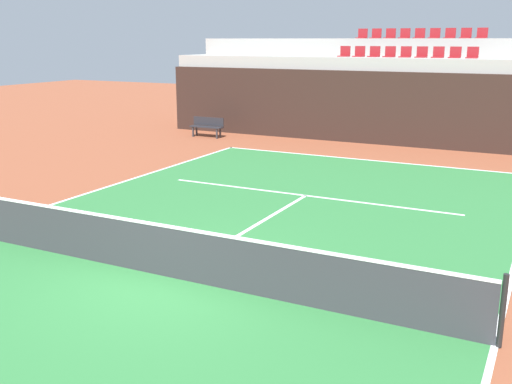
# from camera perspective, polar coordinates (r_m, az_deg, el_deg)

# --- Properties ---
(ground_plane) EXTENTS (80.00, 80.00, 0.00)m
(ground_plane) POSITION_cam_1_polar(r_m,az_deg,el_deg) (10.85, -8.33, -8.06)
(ground_plane) COLOR brown
(court_surface) EXTENTS (11.00, 24.00, 0.01)m
(court_surface) POSITION_cam_1_polar(r_m,az_deg,el_deg) (10.85, -8.33, -8.04)
(court_surface) COLOR #2D7238
(court_surface) RESTS_ON ground_plane
(baseline_far) EXTENTS (11.00, 0.10, 0.00)m
(baseline_far) POSITION_cam_1_polar(r_m,az_deg,el_deg) (21.33, 10.46, 3.04)
(baseline_far) COLOR white
(baseline_far) RESTS_ON court_surface
(sideline_right) EXTENTS (0.10, 24.00, 0.00)m
(sideline_right) POSITION_cam_1_polar(r_m,az_deg,el_deg) (9.12, 21.84, -13.47)
(sideline_right) COLOR white
(sideline_right) RESTS_ON court_surface
(service_line_far) EXTENTS (8.26, 0.10, 0.00)m
(service_line_far) POSITION_cam_1_polar(r_m,az_deg,el_deg) (16.21, 4.77, -0.34)
(service_line_far) COLOR white
(service_line_far) RESTS_ON court_surface
(centre_service_line) EXTENTS (0.10, 6.40, 0.00)m
(centre_service_line) POSITION_cam_1_polar(r_m,az_deg,el_deg) (13.42, -0.45, -3.43)
(centre_service_line) COLOR white
(centre_service_line) RESTS_ON court_surface
(back_wall) EXTENTS (20.44, 0.30, 2.89)m
(back_wall) POSITION_cam_1_polar(r_m,az_deg,el_deg) (24.43, 12.99, 7.73)
(back_wall) COLOR black
(back_wall) RESTS_ON ground_plane
(stands_tier_lower) EXTENTS (20.44, 2.40, 3.40)m
(stands_tier_lower) POSITION_cam_1_polar(r_m,az_deg,el_deg) (25.71, 13.78, 8.58)
(stands_tier_lower) COLOR #9E9E99
(stands_tier_lower) RESTS_ON ground_plane
(stands_tier_upper) EXTENTS (20.44, 2.40, 4.16)m
(stands_tier_upper) POSITION_cam_1_polar(r_m,az_deg,el_deg) (28.01, 15.00, 9.72)
(stands_tier_upper) COLOR #9E9E99
(stands_tier_upper) RESTS_ON ground_plane
(seating_row_lower) EXTENTS (5.64, 0.44, 0.44)m
(seating_row_lower) POSITION_cam_1_polar(r_m,az_deg,el_deg) (25.69, 14.08, 12.64)
(seating_row_lower) COLOR maroon
(seating_row_lower) RESTS_ON stands_tier_lower
(seating_row_upper) EXTENTS (5.64, 0.44, 0.44)m
(seating_row_upper) POSITION_cam_1_polar(r_m,az_deg,el_deg) (28.03, 15.34, 14.22)
(seating_row_upper) COLOR maroon
(seating_row_upper) RESTS_ON stands_tier_upper
(tennis_net) EXTENTS (11.08, 0.08, 1.07)m
(tennis_net) POSITION_cam_1_polar(r_m,az_deg,el_deg) (10.67, -8.43, -5.54)
(tennis_net) COLOR black
(tennis_net) RESTS_ON court_surface
(player_bench) EXTENTS (1.50, 0.40, 0.85)m
(player_bench) POSITION_cam_1_polar(r_m,az_deg,el_deg) (26.04, -4.68, 6.36)
(player_bench) COLOR #232328
(player_bench) RESTS_ON ground_plane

